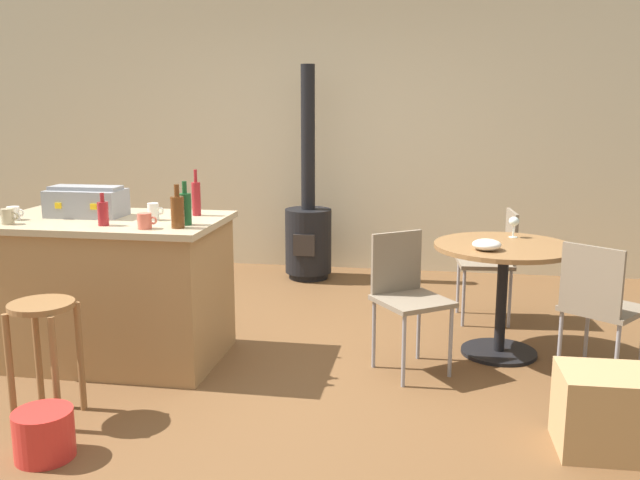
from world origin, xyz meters
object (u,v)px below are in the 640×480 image
wood_stove (308,228)px  cup_0 (145,221)px  folding_chair_near (494,257)px  plastic_bucket (44,434)px  folding_chair_left (599,303)px  cup_2 (14,213)px  cup_3 (154,212)px  wine_glass (514,222)px  kitchen_island (111,289)px  serving_bowl (487,245)px  bottle_2 (177,211)px  cup_1 (8,216)px  bottle_0 (103,213)px  bottle_3 (185,208)px  toolbox (87,202)px  dining_table (503,271)px  bottle_1 (196,198)px  wooden_stool (44,334)px  cardboard_box (610,412)px  folding_chair_far (406,291)px

wood_stove → cup_0: 2.66m
folding_chair_near → plastic_bucket: size_ratio=3.06×
folding_chair_left → cup_2: bearing=-177.4°
folding_chair_left → cup_3: 2.73m
wine_glass → plastic_bucket: 3.17m
kitchen_island → serving_bowl: 2.42m
wood_stove → serving_bowl: (1.51, -1.97, 0.29)m
cup_2 → folding_chair_left: bearing=2.6°
bottle_2 → cup_1: bearing=-177.2°
wood_stove → bottle_0: size_ratio=10.15×
cup_0 → cup_2: bearing=170.6°
cup_0 → bottle_0: bearing=168.1°
bottle_0 → bottle_3: bearing=12.2°
folding_chair_left → toolbox: 3.22m
dining_table → wine_glass: size_ratio=6.33×
bottle_1 → folding_chair_left: bearing=-4.4°
wooden_stool → cardboard_box: 2.87m
bottle_1 → bottle_2: size_ratio=1.16×
folding_chair_near → cup_3: size_ratio=7.97×
toolbox → cup_1: size_ratio=4.34×
folding_chair_left → plastic_bucket: folding_chair_left is taller
cardboard_box → plastic_bucket: 2.70m
folding_chair_far → cup_1: 2.47m
folding_chair_far → plastic_bucket: 2.19m
folding_chair_far → cup_3: size_ratio=8.02×
cup_1 → serving_bowl: (2.87, 0.59, -0.20)m
folding_chair_far → bottle_2: bearing=-164.3°
wooden_stool → cup_3: (0.26, 0.88, 0.52)m
bottle_0 → cup_0: 0.30m
kitchen_island → wine_glass: (2.59, 0.75, 0.39)m
toolbox → cardboard_box: (3.08, -0.82, -0.83)m
bottle_3 → cup_3: bottle_3 is taller
bottle_0 → cup_1: 0.59m
folding_chair_left → cardboard_box: folding_chair_left is taller
wooden_stool → toolbox: bearing=103.5°
cup_3 → plastic_bucket: size_ratio=0.38×
bottle_1 → wood_stove: bearing=80.2°
bottle_0 → serving_bowl: (2.28, 0.54, -0.22)m
toolbox → cup_0: (0.55, -0.36, -0.05)m
kitchen_island → wood_stove: size_ratio=0.73×
bottle_2 → plastic_bucket: 1.41m
folding_chair_far → cup_2: bearing=-173.6°
wine_glass → wood_stove: bearing=138.4°
wood_stove → serving_bowl: bearing=-52.6°
kitchen_island → folding_chair_left: (3.01, 0.02, 0.05)m
wood_stove → bottle_3: wood_stove is taller
bottle_1 → cup_2: bearing=-161.8°
dining_table → cup_2: bearing=-168.3°
wood_stove → wine_glass: bearing=-41.6°
folding_chair_far → wine_glass: bearing=41.6°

